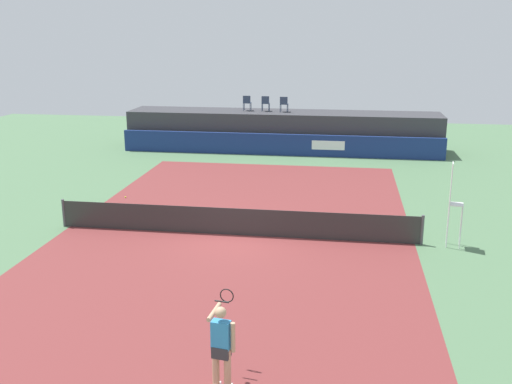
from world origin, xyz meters
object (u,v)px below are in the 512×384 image
(spectator_chair_far_left, at_px, (247,102))
(spectator_chair_center, at_px, (284,103))
(tennis_player, at_px, (222,345))
(tennis_ball, at_px, (125,197))
(net_post_near, at_px, (64,213))
(net_post_far, at_px, (422,230))
(spectator_chair_left, at_px, (266,103))
(umpire_chair, at_px, (453,199))

(spectator_chair_far_left, bearing_deg, spectator_chair_center, -6.54)
(tennis_player, height_order, tennis_ball, tennis_player)
(tennis_player, bearing_deg, spectator_chair_far_left, 98.30)
(net_post_near, height_order, tennis_player, tennis_player)
(spectator_chair_center, bearing_deg, spectator_chair_far_left, 173.46)
(tennis_ball, bearing_deg, net_post_far, -18.44)
(spectator_chair_far_left, relative_size, tennis_ball, 13.06)
(spectator_chair_left, xyz_separation_m, umpire_chair, (8.12, -15.31, -1.11))
(tennis_ball, bearing_deg, spectator_chair_center, 64.23)
(net_post_far, bearing_deg, spectator_chair_far_left, 118.44)
(net_post_far, bearing_deg, spectator_chair_center, 112.07)
(net_post_far, xyz_separation_m, tennis_ball, (-11.59, 3.87, -0.46))
(spectator_chair_center, distance_m, tennis_ball, 12.81)
(spectator_chair_left, height_order, net_post_far, spectator_chair_left)
(net_post_near, xyz_separation_m, net_post_far, (12.40, 0.00, 0.00))
(spectator_chair_center, distance_m, tennis_player, 24.15)
(net_post_far, relative_size, tennis_player, 0.56)
(spectator_chair_center, bearing_deg, net_post_far, -67.93)
(spectator_chair_center, distance_m, umpire_chair, 16.72)
(spectator_chair_left, bearing_deg, tennis_player, -84.25)
(umpire_chair, bearing_deg, spectator_chair_left, 117.94)
(spectator_chair_left, distance_m, tennis_player, 24.41)
(spectator_chair_left, distance_m, tennis_ball, 12.54)
(net_post_near, bearing_deg, spectator_chair_left, 71.37)
(net_post_far, bearing_deg, spectator_chair_left, 115.27)
(umpire_chair, distance_m, net_post_far, 1.40)
(spectator_chair_center, distance_m, net_post_near, 16.54)
(tennis_ball, bearing_deg, umpire_chair, -17.15)
(spectator_chair_far_left, height_order, tennis_ball, spectator_chair_far_left)
(umpire_chair, relative_size, net_post_near, 2.76)
(umpire_chair, bearing_deg, net_post_near, -179.93)
(spectator_chair_center, relative_size, net_post_far, 0.89)
(spectator_chair_far_left, distance_m, spectator_chair_left, 1.11)
(tennis_ball, bearing_deg, tennis_player, -61.98)
(spectator_chair_far_left, height_order, umpire_chair, spectator_chair_far_left)
(spectator_chair_far_left, height_order, spectator_chair_center, same)
(spectator_chair_left, relative_size, spectator_chair_center, 1.00)
(net_post_near, bearing_deg, net_post_far, 0.00)
(spectator_chair_left, height_order, tennis_player, spectator_chair_left)
(spectator_chair_left, xyz_separation_m, tennis_ball, (-4.36, -11.46, -2.66))
(tennis_ball, bearing_deg, net_post_near, -101.82)
(spectator_chair_left, bearing_deg, spectator_chair_center, -8.98)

